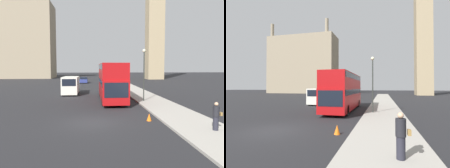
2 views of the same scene
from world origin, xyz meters
The scene contains 9 objects.
ground_plane centered at (0.00, 0.00, 0.00)m, with size 300.00×300.00×0.00m, color black.
sidewalk_strip centered at (6.90, 0.00, 0.07)m, with size 3.80×120.00×0.15m.
building_block_distant centered at (-29.89, 66.98, 13.35)m, with size 31.63×12.54×32.49m.
red_double_decker_bus centered at (2.31, 10.62, 2.43)m, with size 2.64×11.36×4.35m.
white_van centered at (-3.05, 16.57, 1.36)m, with size 2.19×5.30×2.55m.
pedestrian centered at (7.42, -3.04, 0.99)m, with size 0.54×0.38×1.69m.
street_lamp centered at (5.80, 8.64, 3.94)m, with size 0.36×0.36×5.78m.
parked_sedan centered at (-2.10, 39.81, 0.69)m, with size 1.86×4.21×1.51m.
traffic_cone centered at (4.19, 0.15, 0.28)m, with size 0.36×0.36×0.55m.
Camera 2 is at (6.78, -9.76, 2.76)m, focal length 28.00 mm.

